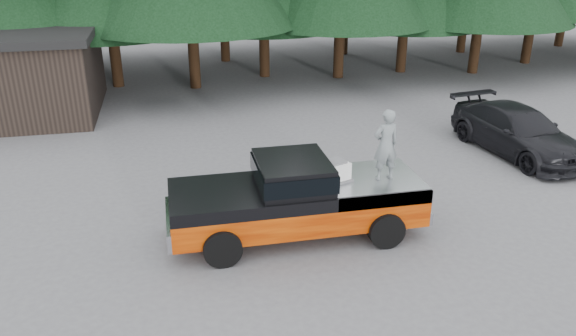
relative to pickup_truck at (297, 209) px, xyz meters
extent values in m
plane|color=#4C4D4F|center=(-0.47, -0.21, -0.67)|extent=(120.00, 120.00, 0.00)
cube|color=black|center=(-0.10, 0.00, 0.96)|extent=(1.66, 1.90, 0.59)
cube|color=silver|center=(0.87, -0.04, 0.88)|extent=(0.76, 0.70, 0.43)
imported|color=slate|center=(2.03, -0.19, 1.51)|extent=(0.66, 0.48, 1.68)
imported|color=black|center=(8.14, 3.70, 0.07)|extent=(2.77, 5.34, 1.48)
camera|label=1|loc=(-2.68, -11.39, 5.98)|focal=35.00mm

